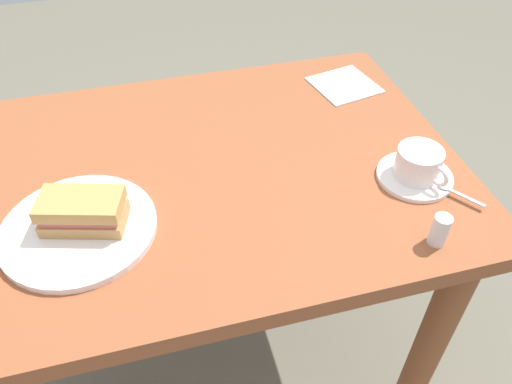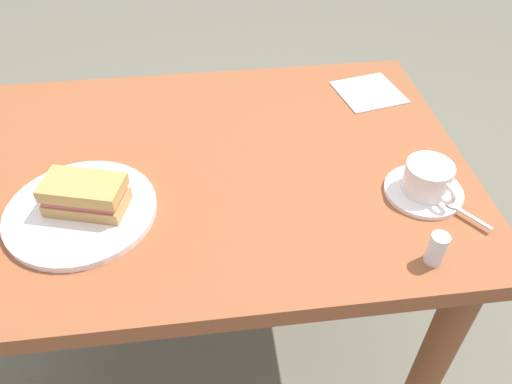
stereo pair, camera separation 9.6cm
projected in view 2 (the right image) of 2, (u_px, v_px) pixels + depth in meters
name	position (u px, v px, depth m)	size (l,w,h in m)	color
ground_plane	(221.00, 347.00, 1.59)	(6.00, 6.00, 0.00)	#6A6655
dining_table	(208.00, 208.00, 1.16)	(1.12, 0.77, 0.76)	brown
sandwich_plate	(81.00, 211.00, 0.96)	(0.29, 0.29, 0.01)	white
sandwich_front	(85.00, 195.00, 0.93)	(0.16, 0.12, 0.06)	tan
coffee_saucer	(423.00, 191.00, 1.00)	(0.15, 0.15, 0.01)	white
coffee_cup	(428.00, 177.00, 0.97)	(0.09, 0.12, 0.06)	white
spoon	(460.00, 210.00, 0.95)	(0.07, 0.09, 0.01)	silver
napkin	(369.00, 92.00, 1.27)	(0.15, 0.15, 0.00)	white
salt_shaker	(437.00, 249.00, 0.85)	(0.03, 0.03, 0.06)	silver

